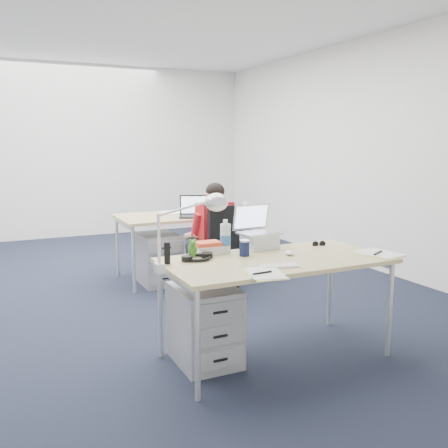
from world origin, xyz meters
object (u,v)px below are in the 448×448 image
object	(u,v)px
wireless_keyboard	(279,266)
desk_lamp	(182,231)
book_stack	(208,248)
dark_laptop	(195,206)
desk_near	(276,265)
can_koozie	(244,248)
desk_far	(189,218)
computer_mouse	(289,253)
drawer_pedestal_far	(159,259)
sunglasses	(319,244)
drawer_pedestal_near	(205,325)
office_chair	(217,269)
silver_laptop	(260,227)
seated_person	(209,237)
headphones	(197,257)
far_cup	(246,206)
cordless_phone	(167,253)
bear_figurine	(193,248)
water_bottle	(225,236)

from	to	relation	value
wireless_keyboard	desk_lamp	distance (m)	0.68
book_stack	dark_laptop	world-z (taller)	dark_laptop
desk_near	can_koozie	bearing A→B (deg)	134.48
desk_far	computer_mouse	distance (m)	2.28
drawer_pedestal_far	dark_laptop	world-z (taller)	dark_laptop
sunglasses	book_stack	bearing A→B (deg)	-175.83
book_stack	computer_mouse	bearing A→B (deg)	-30.73
drawer_pedestal_near	computer_mouse	distance (m)	0.80
desk_far	wireless_keyboard	size ratio (longest dim) A/B	6.27
office_chair	drawer_pedestal_near	bearing A→B (deg)	-124.49
desk_lamp	silver_laptop	bearing A→B (deg)	42.02
dark_laptop	computer_mouse	bearing A→B (deg)	-69.64
drawer_pedestal_far	book_stack	distance (m)	1.92
seated_person	book_stack	distance (m)	1.53
desk_near	headphones	bearing A→B (deg)	158.34
computer_mouse	drawer_pedestal_near	bearing A→B (deg)	170.50
desk_near	wireless_keyboard	bearing A→B (deg)	-116.86
far_cup	sunglasses	bearing A→B (deg)	-102.36
desk_near	computer_mouse	distance (m)	0.16
computer_mouse	headphones	size ratio (longest dim) A/B	0.38
cordless_phone	sunglasses	size ratio (longest dim) A/B	1.34
desk_far	seated_person	xyz separation A→B (m)	(-0.01, -0.58, -0.12)
silver_laptop	dark_laptop	xyz separation A→B (m)	(0.17, 1.73, -0.04)
desk_lamp	dark_laptop	size ratio (longest dim) A/B	1.48
can_koozie	bear_figurine	distance (m)	0.37
desk_near	computer_mouse	bearing A→B (deg)	18.41
desk_far	dark_laptop	xyz separation A→B (m)	(-0.02, -0.24, 0.17)
wireless_keyboard	cordless_phone	world-z (taller)	cordless_phone
drawer_pedestal_near	desk_near	bearing A→B (deg)	-14.51
sunglasses	dark_laptop	size ratio (longest dim) A/B	0.33
drawer_pedestal_near	computer_mouse	world-z (taller)	computer_mouse
wireless_keyboard	cordless_phone	xyz separation A→B (m)	(-0.64, 0.39, 0.07)
can_koozie	desk_far	bearing A→B (deg)	79.14
water_bottle	cordless_phone	bearing A→B (deg)	-164.74
silver_laptop	bear_figurine	xyz separation A→B (m)	(-0.58, -0.05, -0.10)
bear_figurine	drawer_pedestal_far	bearing A→B (deg)	59.50
desk_near	desk_far	world-z (taller)	same
computer_mouse	cordless_phone	world-z (taller)	cordless_phone
desk_far	desk_lamp	size ratio (longest dim) A/B	3.15
dark_laptop	wireless_keyboard	bearing A→B (deg)	-75.51
can_koozie	desk_lamp	bearing A→B (deg)	-161.49
far_cup	bear_figurine	bearing A→B (deg)	-126.65
office_chair	bear_figurine	world-z (taller)	office_chair
seated_person	silver_laptop	bearing A→B (deg)	-103.78
desk_near	bear_figurine	distance (m)	0.61
desk_far	drawer_pedestal_far	size ratio (longest dim) A/B	2.91
headphones	book_stack	world-z (taller)	book_stack
can_koozie	sunglasses	world-z (taller)	can_koozie
office_chair	bear_figurine	distance (m)	1.58
sunglasses	can_koozie	bearing A→B (deg)	-163.25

